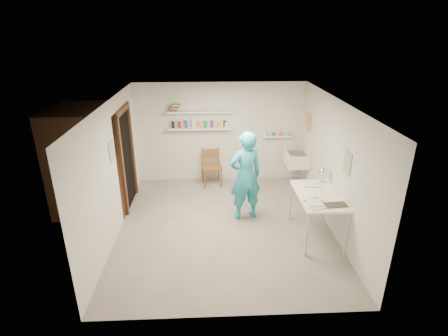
{
  "coord_description": "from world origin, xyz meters",
  "views": [
    {
      "loc": [
        -0.29,
        -5.79,
        3.61
      ],
      "look_at": [
        0.0,
        0.4,
        1.05
      ],
      "focal_mm": 28.0,
      "sensor_mm": 36.0,
      "label": 1
    }
  ],
  "objects_px": {
    "belfast_sink": "(296,159)",
    "man": "(246,176)",
    "work_table": "(317,215)",
    "wall_clock": "(248,158)",
    "desk_lamp": "(323,171)",
    "wooden_chair": "(212,166)"
  },
  "relations": [
    {
      "from": "man",
      "to": "work_table",
      "type": "relative_size",
      "value": 1.42
    },
    {
      "from": "belfast_sink",
      "to": "man",
      "type": "xyz_separation_m",
      "value": [
        -1.34,
        -1.37,
        0.2
      ]
    },
    {
      "from": "belfast_sink",
      "to": "desk_lamp",
      "type": "height_order",
      "value": "desk_lamp"
    },
    {
      "from": "man",
      "to": "desk_lamp",
      "type": "bearing_deg",
      "value": 154.54
    },
    {
      "from": "desk_lamp",
      "to": "wooden_chair",
      "type": "bearing_deg",
      "value": 139.41
    },
    {
      "from": "man",
      "to": "work_table",
      "type": "distance_m",
      "value": 1.5
    },
    {
      "from": "wall_clock",
      "to": "work_table",
      "type": "relative_size",
      "value": 0.26
    },
    {
      "from": "belfast_sink",
      "to": "work_table",
      "type": "xyz_separation_m",
      "value": [
        -0.11,
        -2.09,
        -0.28
      ]
    },
    {
      "from": "desk_lamp",
      "to": "man",
      "type": "bearing_deg",
      "value": 171.45
    },
    {
      "from": "belfast_sink",
      "to": "wooden_chair",
      "type": "distance_m",
      "value": 2.0
    },
    {
      "from": "work_table",
      "to": "desk_lamp",
      "type": "xyz_separation_m",
      "value": [
        0.21,
        0.51,
        0.64
      ]
    },
    {
      "from": "work_table",
      "to": "desk_lamp",
      "type": "distance_m",
      "value": 0.84
    },
    {
      "from": "wooden_chair",
      "to": "man",
      "type": "bearing_deg",
      "value": -75.11
    },
    {
      "from": "work_table",
      "to": "desk_lamp",
      "type": "relative_size",
      "value": 8.0
    },
    {
      "from": "belfast_sink",
      "to": "wooden_chair",
      "type": "xyz_separation_m",
      "value": [
        -1.97,
        0.19,
        -0.22
      ]
    },
    {
      "from": "wooden_chair",
      "to": "desk_lamp",
      "type": "height_order",
      "value": "desk_lamp"
    },
    {
      "from": "wall_clock",
      "to": "desk_lamp",
      "type": "relative_size",
      "value": 2.04
    },
    {
      "from": "belfast_sink",
      "to": "work_table",
      "type": "distance_m",
      "value": 2.11
    },
    {
      "from": "belfast_sink",
      "to": "wall_clock",
      "type": "relative_size",
      "value": 1.86
    },
    {
      "from": "work_table",
      "to": "desk_lamp",
      "type": "bearing_deg",
      "value": 67.58
    },
    {
      "from": "wall_clock",
      "to": "work_table",
      "type": "xyz_separation_m",
      "value": [
        1.16,
        -0.93,
        -0.78
      ]
    },
    {
      "from": "man",
      "to": "wooden_chair",
      "type": "relative_size",
      "value": 1.86
    }
  ]
}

